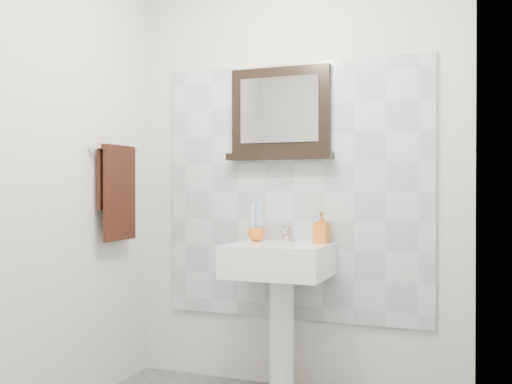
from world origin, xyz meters
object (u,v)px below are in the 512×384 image
soap_dispenser (322,228)px  pedestal_sink (279,277)px  toothbrush_cup (256,234)px  hand_towel (117,185)px  framed_mirror (280,116)px

soap_dispenser → pedestal_sink: bearing=-141.4°
pedestal_sink → soap_dispenser: bearing=32.6°
pedestal_sink → toothbrush_cup: 0.30m
toothbrush_cup → hand_towel: bearing=-157.8°
hand_towel → soap_dispenser: bearing=16.3°
soap_dispenser → framed_mirror: bearing=174.6°
hand_towel → framed_mirror: bearing=23.9°
pedestal_sink → framed_mirror: bearing=106.7°
pedestal_sink → hand_towel: bearing=-167.9°
soap_dispenser → framed_mirror: framed_mirror is taller
pedestal_sink → toothbrush_cup: (-0.18, 0.11, 0.22)m
toothbrush_cup → soap_dispenser: 0.39m
pedestal_sink → hand_towel: hand_towel is taller
toothbrush_cup → soap_dispenser: bearing=3.8°
soap_dispenser → framed_mirror: size_ratio=0.27×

